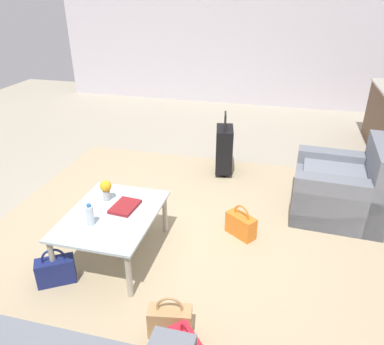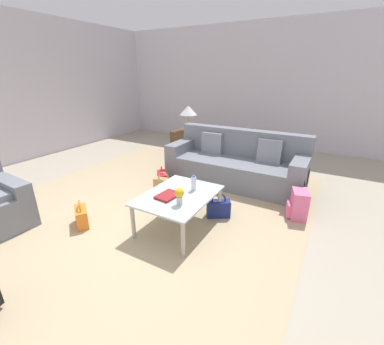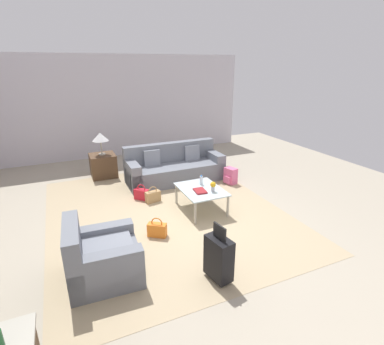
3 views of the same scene
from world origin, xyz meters
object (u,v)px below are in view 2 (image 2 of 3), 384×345
object	(u,v)px
handbag_tan	(164,185)
backpack_pink	(298,205)
handbag_navy	(218,208)
handbag_orange	(82,216)
coffee_table	(179,198)
coffee_table_book	(168,196)
side_table	(188,143)
handbag_red	(162,178)
couch	(237,165)
flower_vase	(179,195)
table_lamp	(188,111)
water_bottle	(194,183)

from	to	relation	value
handbag_tan	backpack_pink	xyz separation A→B (m)	(0.24, -2.07, 0.06)
handbag_navy	handbag_orange	bearing A→B (deg)	126.37
coffee_table	handbag_navy	xyz separation A→B (m)	(0.48, -0.34, -0.28)
handbag_tan	handbag_orange	xyz separation A→B (m)	(-1.35, 0.34, 0.00)
backpack_pink	coffee_table	bearing A→B (deg)	127.70
coffee_table	coffee_table_book	bearing A→B (deg)	146.31
side_table	handbag_red	xyz separation A→B (m)	(-1.83, -0.53, -0.17)
couch	handbag_navy	xyz separation A→B (m)	(-1.32, -0.24, -0.18)
flower_vase	handbag_orange	world-z (taller)	flower_vase
couch	handbag_navy	world-z (taller)	couch
coffee_table	table_lamp	distance (m)	3.24
couch	coffee_table_book	distance (m)	1.93
flower_vase	handbag_tan	xyz separation A→B (m)	(0.97, 0.93, -0.46)
flower_vase	table_lamp	distance (m)	3.47
water_bottle	backpack_pink	distance (m)	1.48
water_bottle	handbag_red	bearing A→B (deg)	54.30
coffee_table	handbag_red	distance (m)	1.40
coffee_table_book	table_lamp	size ratio (longest dim) A/B	0.51
couch	handbag_orange	world-z (taller)	couch
backpack_pink	side_table	bearing A→B (deg)	57.13
coffee_table	backpack_pink	xyz separation A→B (m)	(1.00, -1.29, -0.22)
handbag_orange	flower_vase	bearing A→B (deg)	-73.44
couch	coffee_table	distance (m)	1.80
side_table	backpack_pink	distance (m)	3.32
water_bottle	side_table	xyz separation A→B (m)	(2.60, 1.60, -0.26)
coffee_table_book	backpack_pink	xyz separation A→B (m)	(1.12, -1.37, -0.29)
couch	coffee_table_book	xyz separation A→B (m)	(-1.92, 0.18, 0.16)
handbag_tan	coffee_table_book	bearing A→B (deg)	-141.26
couch	water_bottle	distance (m)	1.62
table_lamp	handbag_orange	distance (m)	3.54
handbag_orange	backpack_pink	xyz separation A→B (m)	(1.60, -2.41, 0.06)
handbag_tan	handbag_navy	bearing A→B (deg)	-103.87
handbag_navy	side_table	bearing A→B (deg)	38.36
couch	handbag_orange	bearing A→B (deg)	152.94
handbag_navy	backpack_pink	size ratio (longest dim) A/B	0.89
handbag_red	side_table	bearing A→B (deg)	16.09
table_lamp	handbag_navy	distance (m)	3.10
coffee_table	couch	bearing A→B (deg)	-3.18
couch	handbag_navy	size ratio (longest dim) A/B	6.71
flower_vase	handbag_orange	distance (m)	1.41
coffee_table_book	handbag_tan	world-z (taller)	coffee_table_book
water_bottle	handbag_red	distance (m)	1.39
handbag_navy	handbag_orange	distance (m)	1.82
flower_vase	backpack_pink	bearing A→B (deg)	-43.12
table_lamp	backpack_pink	world-z (taller)	table_lamp
handbag_red	backpack_pink	bearing A→B (deg)	-89.32
table_lamp	handbag_red	xyz separation A→B (m)	(-1.83, -0.53, -0.93)
handbag_tan	handbag_navy	world-z (taller)	same
side_table	table_lamp	xyz separation A→B (m)	(0.00, 0.00, 0.76)
couch	handbag_red	bearing A→B (deg)	127.67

